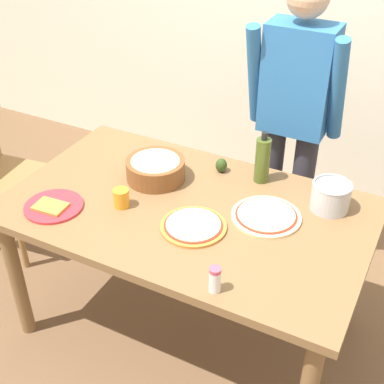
{
  "coord_description": "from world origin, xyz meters",
  "views": [
    {
      "loc": [
        0.89,
        -1.68,
        2.13
      ],
      "look_at": [
        0.0,
        0.05,
        0.81
      ],
      "focal_mm": 49.41,
      "sensor_mm": 36.0,
      "label": 1
    }
  ],
  "objects_px": {
    "olive_oil_bottle": "(262,160)",
    "cup_orange": "(121,198)",
    "popcorn_bowl": "(156,167)",
    "person_cook": "(294,114)",
    "pizza_raw_on_board": "(266,216)",
    "avocado": "(221,165)",
    "dining_table": "(187,223)",
    "salt_shaker": "(215,280)",
    "plate_with_slice": "(53,206)",
    "pizza_cooked_on_tray": "(193,226)",
    "steel_pot": "(331,196)"
  },
  "relations": [
    {
      "from": "avocado",
      "to": "pizza_cooked_on_tray",
      "type": "bearing_deg",
      "value": -79.78
    },
    {
      "from": "popcorn_bowl",
      "to": "salt_shaker",
      "type": "height_order",
      "value": "popcorn_bowl"
    },
    {
      "from": "pizza_raw_on_board",
      "to": "plate_with_slice",
      "type": "relative_size",
      "value": 1.16
    },
    {
      "from": "plate_with_slice",
      "to": "dining_table",
      "type": "bearing_deg",
      "value": 27.85
    },
    {
      "from": "steel_pot",
      "to": "salt_shaker",
      "type": "bearing_deg",
      "value": -108.56
    },
    {
      "from": "pizza_cooked_on_tray",
      "to": "avocado",
      "type": "xyz_separation_m",
      "value": [
        -0.08,
        0.46,
        0.03
      ]
    },
    {
      "from": "plate_with_slice",
      "to": "cup_orange",
      "type": "bearing_deg",
      "value": 29.98
    },
    {
      "from": "steel_pot",
      "to": "person_cook",
      "type": "bearing_deg",
      "value": 125.11
    },
    {
      "from": "plate_with_slice",
      "to": "avocado",
      "type": "xyz_separation_m",
      "value": [
        0.53,
        0.62,
        0.03
      ]
    },
    {
      "from": "plate_with_slice",
      "to": "salt_shaker",
      "type": "distance_m",
      "value": 0.86
    },
    {
      "from": "cup_orange",
      "to": "olive_oil_bottle",
      "type": "bearing_deg",
      "value": 45.4
    },
    {
      "from": "popcorn_bowl",
      "to": "olive_oil_bottle",
      "type": "relative_size",
      "value": 1.09
    },
    {
      "from": "person_cook",
      "to": "olive_oil_bottle",
      "type": "relative_size",
      "value": 6.33
    },
    {
      "from": "steel_pot",
      "to": "cup_orange",
      "type": "bearing_deg",
      "value": -153.8
    },
    {
      "from": "pizza_cooked_on_tray",
      "to": "olive_oil_bottle",
      "type": "xyz_separation_m",
      "value": [
        0.12,
        0.47,
        0.1
      ]
    },
    {
      "from": "plate_with_slice",
      "to": "avocado",
      "type": "distance_m",
      "value": 0.82
    },
    {
      "from": "plate_with_slice",
      "to": "steel_pot",
      "type": "height_order",
      "value": "steel_pot"
    },
    {
      "from": "pizza_cooked_on_tray",
      "to": "avocado",
      "type": "distance_m",
      "value": 0.47
    },
    {
      "from": "steel_pot",
      "to": "cup_orange",
      "type": "distance_m",
      "value": 0.92
    },
    {
      "from": "olive_oil_bottle",
      "to": "plate_with_slice",
      "type": "bearing_deg",
      "value": -139.37
    },
    {
      "from": "cup_orange",
      "to": "avocado",
      "type": "xyz_separation_m",
      "value": [
        0.27,
        0.47,
        -0.01
      ]
    },
    {
      "from": "person_cook",
      "to": "cup_orange",
      "type": "bearing_deg",
      "value": -118.86
    },
    {
      "from": "steel_pot",
      "to": "avocado",
      "type": "relative_size",
      "value": 2.48
    },
    {
      "from": "popcorn_bowl",
      "to": "dining_table",
      "type": "bearing_deg",
      "value": -30.21
    },
    {
      "from": "steel_pot",
      "to": "avocado",
      "type": "distance_m",
      "value": 0.55
    },
    {
      "from": "salt_shaker",
      "to": "person_cook",
      "type": "bearing_deg",
      "value": 95.08
    },
    {
      "from": "pizza_raw_on_board",
      "to": "plate_with_slice",
      "type": "height_order",
      "value": "plate_with_slice"
    },
    {
      "from": "plate_with_slice",
      "to": "popcorn_bowl",
      "type": "bearing_deg",
      "value": 55.93
    },
    {
      "from": "dining_table",
      "to": "cup_orange",
      "type": "relative_size",
      "value": 18.82
    },
    {
      "from": "pizza_raw_on_board",
      "to": "avocado",
      "type": "height_order",
      "value": "avocado"
    },
    {
      "from": "pizza_cooked_on_tray",
      "to": "olive_oil_bottle",
      "type": "distance_m",
      "value": 0.5
    },
    {
      "from": "salt_shaker",
      "to": "plate_with_slice",
      "type": "bearing_deg",
      "value": 170.99
    },
    {
      "from": "salt_shaker",
      "to": "steel_pot",
      "type": "bearing_deg",
      "value": 71.44
    },
    {
      "from": "dining_table",
      "to": "avocado",
      "type": "distance_m",
      "value": 0.36
    },
    {
      "from": "person_cook",
      "to": "popcorn_bowl",
      "type": "relative_size",
      "value": 5.79
    },
    {
      "from": "olive_oil_bottle",
      "to": "salt_shaker",
      "type": "relative_size",
      "value": 2.42
    },
    {
      "from": "pizza_raw_on_board",
      "to": "avocado",
      "type": "xyz_separation_m",
      "value": [
        -0.33,
        0.25,
        0.03
      ]
    },
    {
      "from": "dining_table",
      "to": "person_cook",
      "type": "bearing_deg",
      "value": 73.39
    },
    {
      "from": "plate_with_slice",
      "to": "olive_oil_bottle",
      "type": "relative_size",
      "value": 1.02
    },
    {
      "from": "pizza_cooked_on_tray",
      "to": "cup_orange",
      "type": "height_order",
      "value": "cup_orange"
    },
    {
      "from": "dining_table",
      "to": "popcorn_bowl",
      "type": "height_order",
      "value": "popcorn_bowl"
    },
    {
      "from": "pizza_cooked_on_tray",
      "to": "olive_oil_bottle",
      "type": "height_order",
      "value": "olive_oil_bottle"
    },
    {
      "from": "popcorn_bowl",
      "to": "cup_orange",
      "type": "relative_size",
      "value": 3.29
    },
    {
      "from": "steel_pot",
      "to": "plate_with_slice",
      "type": "bearing_deg",
      "value": -152.86
    },
    {
      "from": "person_cook",
      "to": "steel_pot",
      "type": "height_order",
      "value": "person_cook"
    },
    {
      "from": "pizza_raw_on_board",
      "to": "olive_oil_bottle",
      "type": "xyz_separation_m",
      "value": [
        -0.13,
        0.27,
        0.1
      ]
    },
    {
      "from": "person_cook",
      "to": "pizza_raw_on_board",
      "type": "bearing_deg",
      "value": -80.32
    },
    {
      "from": "plate_with_slice",
      "to": "popcorn_bowl",
      "type": "height_order",
      "value": "popcorn_bowl"
    },
    {
      "from": "olive_oil_bottle",
      "to": "salt_shaker",
      "type": "distance_m",
      "value": 0.78
    },
    {
      "from": "olive_oil_bottle",
      "to": "cup_orange",
      "type": "relative_size",
      "value": 3.01
    }
  ]
}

